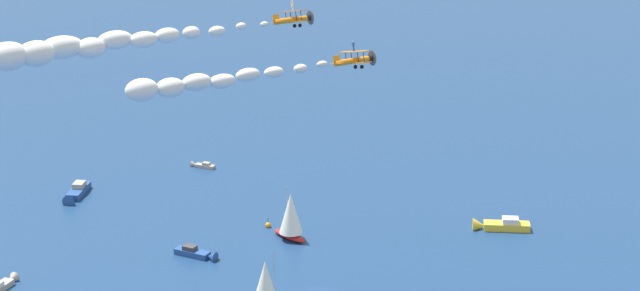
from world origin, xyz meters
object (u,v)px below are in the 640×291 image
(motorboat_inshore, at_px, (2,285))
(sailboat_mid_cluster, at_px, (291,216))
(motorboat_far_port, at_px, (198,253))
(wingwalker_lead, at_px, (292,5))
(motorboat_near_centre, at_px, (499,225))
(biplane_wingman, at_px, (355,60))
(motorboat_trailing, at_px, (76,193))
(motorboat_ahead, at_px, (202,165))
(biplane_lead, at_px, (294,19))
(marker_buoy, at_px, (268,225))
(wingwalker_wingman, at_px, (353,45))

(motorboat_inshore, distance_m, sailboat_mid_cluster, 52.49)
(motorboat_far_port, xyz_separation_m, wingwalker_lead, (19.15, 0.24, 46.65))
(motorboat_near_centre, height_order, motorboat_inshore, motorboat_near_centre)
(motorboat_inshore, distance_m, biplane_wingman, 72.24)
(motorboat_near_centre, height_order, motorboat_trailing, motorboat_near_centre)
(motorboat_ahead, bearing_deg, biplane_lead, -44.02)
(sailboat_mid_cluster, bearing_deg, motorboat_ahead, 142.12)
(marker_buoy, bearing_deg, biplane_wingman, -42.27)
(motorboat_ahead, xyz_separation_m, wingwalker_wingman, (56.62, -49.50, 43.50))
(motorboat_trailing, bearing_deg, biplane_lead, -14.98)
(wingwalker_lead, xyz_separation_m, wingwalker_wingman, (14.09, -8.31, -3.35))
(motorboat_trailing, xyz_separation_m, motorboat_ahead, (14.40, 26.14, -0.38))
(motorboat_trailing, xyz_separation_m, marker_buoy, (43.09, 2.10, -0.43))
(wingwalker_lead, bearing_deg, biplane_lead, -36.29)
(motorboat_inshore, bearing_deg, motorboat_ahead, 89.99)
(motorboat_far_port, height_order, marker_buoy, marker_buoy)
(motorboat_near_centre, relative_size, biplane_lead, 1.59)
(motorboat_near_centre, height_order, wingwalker_lead, wingwalker_lead)
(marker_buoy, xyz_separation_m, biplane_lead, (14.23, -17.43, 44.77))
(sailboat_mid_cluster, height_order, biplane_lead, biplane_lead)
(wingwalker_lead, distance_m, biplane_wingman, 17.70)
(motorboat_inshore, relative_size, biplane_wingman, 1.12)
(motorboat_near_centre, xyz_separation_m, motorboat_ahead, (-69.16, 6.82, -0.40))
(motorboat_trailing, bearing_deg, motorboat_ahead, 61.15)
(marker_buoy, bearing_deg, sailboat_mid_cluster, -27.00)
(motorboat_near_centre, distance_m, biplane_lead, 62.07)
(motorboat_near_centre, bearing_deg, marker_buoy, -156.95)
(biplane_lead, bearing_deg, wingwalker_wingman, -30.35)
(wingwalker_lead, relative_size, biplane_wingman, 0.26)
(sailboat_mid_cluster, bearing_deg, motorboat_trailing, 178.63)
(motorboat_ahead, xyz_separation_m, marker_buoy, (28.69, -24.04, -0.05))
(motorboat_trailing, relative_size, biplane_lead, 1.56)
(motorboat_trailing, distance_m, marker_buoy, 43.14)
(wingwalker_wingman, bearing_deg, motorboat_near_centre, 73.63)
(motorboat_inshore, relative_size, motorboat_ahead, 1.37)
(motorboat_far_port, relative_size, sailboat_mid_cluster, 0.81)
(sailboat_mid_cluster, bearing_deg, motorboat_near_centre, 31.06)
(motorboat_ahead, distance_m, biplane_lead, 74.58)
(biplane_lead, xyz_separation_m, wingwalker_lead, (-0.39, 0.29, 2.13))
(motorboat_far_port, relative_size, marker_buoy, 3.93)
(motorboat_ahead, relative_size, wingwalker_lead, 3.19)
(motorboat_far_port, height_order, biplane_wingman, biplane_wingman)
(marker_buoy, distance_m, wingwalker_wingman, 57.66)
(motorboat_near_centre, distance_m, motorboat_far_port, 57.39)
(biplane_wingman, relative_size, wingwalker_wingman, 4.55)
(motorboat_inshore, height_order, wingwalker_lead, wingwalker_lead)
(motorboat_inshore, relative_size, wingwalker_lead, 4.36)
(motorboat_near_centre, height_order, biplane_lead, biplane_lead)
(motorboat_inshore, height_order, wingwalker_wingman, wingwalker_wingman)
(motorboat_trailing, distance_m, biplane_lead, 74.07)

